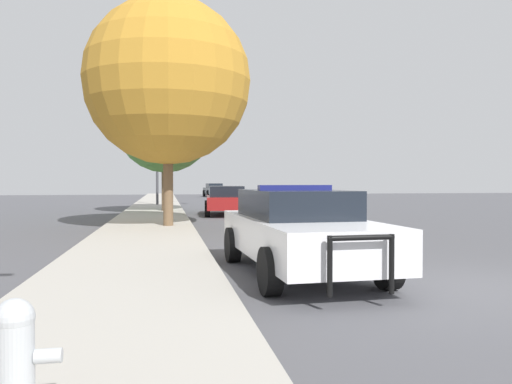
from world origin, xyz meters
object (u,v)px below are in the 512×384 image
Objects in this scene: traffic_light at (180,154)px; car_background_oncoming at (284,196)px; fire_hydrant at (15,351)px; tree_sidewalk_near at (168,82)px; car_background_distant at (214,190)px; police_car at (298,229)px; tree_sidewalk_mid at (165,124)px; car_background_midblock at (226,200)px.

traffic_light reaches higher than car_background_oncoming.
fire_hydrant is 14.33m from tree_sidewalk_near.
tree_sidewalk_near reaches higher than car_background_distant.
police_car is 0.74× the size of tree_sidewalk_mid.
traffic_light reaches higher than police_car.
tree_sidewalk_mid is at bearing 90.63° from tree_sidewalk_near.
tree_sidewalk_near is at bearing -77.99° from police_car.
police_car is at bearing 57.03° from fire_hydrant.
tree_sidewalk_mid is at bearing 87.51° from fire_hydrant.
police_car is at bearing -87.62° from car_background_midblock.
tree_sidewalk_near reaches higher than tree_sidewalk_mid.
police_car is 6.02m from fire_hydrant.
car_background_midblock is at bearing 79.31° from fire_hydrant.
traffic_light is (1.90, 29.06, 2.84)m from fire_hydrant.
tree_sidewalk_mid is (-0.93, -6.79, 1.16)m from traffic_light.
police_car is 24.19m from traffic_light.
car_background_oncoming is 0.67× the size of tree_sidewalk_mid.
car_background_midblock is at bearing -33.96° from tree_sidewalk_mid.
car_background_distant reaches higher than car_background_midblock.
fire_hydrant is at bearing 54.54° from police_car.
traffic_light is 7.24m from car_background_oncoming.
traffic_light reaches higher than car_background_distant.
car_background_distant is 26.65m from tree_sidewalk_mid.
car_background_distant is 0.95× the size of car_background_oncoming.
fire_hydrant is 0.11× the size of tree_sidewalk_mid.
fire_hydrant is 0.16× the size of traffic_light.
car_background_distant is 27.93m from car_background_midblock.
car_background_distant is at bearing 90.22° from car_background_midblock.
tree_sidewalk_near reaches higher than police_car.
car_background_distant is at bearing -96.01° from police_car.
car_background_midblock is at bearing -77.47° from traffic_light.
traffic_light is at bearing 107.03° from car_background_midblock.
police_car is 0.67× the size of tree_sidewalk_near.
tree_sidewalk_near is (0.10, -8.69, 0.43)m from tree_sidewalk_mid.
car_background_distant is (5.92, 48.19, 0.23)m from fire_hydrant.
fire_hydrant is 0.16× the size of car_background_oncoming.
tree_sidewalk_mid reaches higher than police_car.
traffic_light is 0.60× the size of tree_sidewalk_near.
fire_hydrant is at bearing -92.49° from tree_sidewalk_mid.
car_background_midblock reaches higher than car_background_oncoming.
car_background_midblock is at bearing -98.03° from car_background_distant.
police_car is at bearing -97.27° from car_background_distant.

